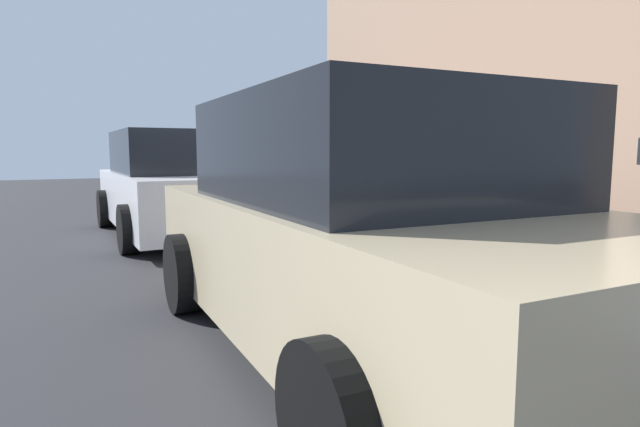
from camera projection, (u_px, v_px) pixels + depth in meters
ground_plane at (302, 235)px, 8.17m from camera, size 40.00×40.00×0.00m
sidewalk_curb at (428, 220)px, 9.32m from camera, size 18.00×5.00×0.14m
suitcase_red_0 at (522, 238)px, 5.06m from camera, size 0.44×0.28×0.88m
suitcase_olive_1 at (482, 227)px, 5.51m from camera, size 0.51×0.28×0.99m
suitcase_teal_2 at (450, 228)px, 5.99m from camera, size 0.44×0.23×0.62m
suitcase_navy_3 at (429, 222)px, 6.44m from camera, size 0.41×0.22×0.88m
suitcase_black_4 at (405, 215)px, 6.87m from camera, size 0.47×0.22×0.70m
suitcase_silver_5 at (377, 213)px, 7.25m from camera, size 0.41×0.27×0.90m
suitcase_maroon_6 at (364, 207)px, 7.68m from camera, size 0.41×0.22×1.01m
suitcase_red_7 at (344, 205)px, 8.04m from camera, size 0.38×0.25×1.00m
suitcase_olive_8 at (327, 204)px, 8.47m from camera, size 0.50×0.25×0.90m
suitcase_teal_9 at (314, 200)px, 8.93m from camera, size 0.41×0.24×0.88m
suitcase_navy_10 at (309, 200)px, 9.39m from camera, size 0.39×0.25×0.79m
suitcase_black_11 at (291, 199)px, 9.76m from camera, size 0.50×0.28×0.58m
fire_hydrant at (275, 189)px, 10.53m from camera, size 0.39×0.21×0.77m
bollard_post at (258, 191)px, 10.98m from camera, size 0.12×0.12×0.67m
parked_car_beige_0 at (366, 234)px, 3.40m from camera, size 4.28×2.15×1.64m
parked_car_white_1 at (178, 186)px, 8.16m from camera, size 4.34×2.11×1.61m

